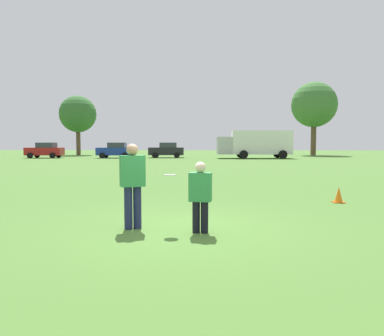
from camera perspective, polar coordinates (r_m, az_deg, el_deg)
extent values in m
plane|color=#47702D|center=(8.05, -2.15, -9.13)|extent=(163.40, 163.40, 0.00)
cylinder|color=#1E234C|center=(7.99, -9.65, -5.99)|extent=(0.17, 0.17, 0.90)
cylinder|color=#1E234C|center=(8.03, -8.31, -5.93)|extent=(0.17, 0.17, 0.90)
cube|color=#338C4C|center=(7.92, -9.04, -0.44)|extent=(0.57, 0.46, 0.65)
sphere|color=tan|center=(7.90, -9.08, 2.76)|extent=(0.25, 0.25, 0.25)
cylinder|color=black|center=(7.57, 1.91, -7.48)|extent=(0.15, 0.15, 0.64)
cylinder|color=black|center=(7.60, 0.64, -7.43)|extent=(0.15, 0.15, 0.64)
cube|color=#338C4C|center=(7.49, 1.28, -2.89)|extent=(0.47, 0.31, 0.58)
sphere|color=beige|center=(7.45, 1.28, 0.10)|extent=(0.22, 0.22, 0.22)
cylinder|color=white|center=(7.62, -3.36, -1.07)|extent=(0.27, 0.27, 0.05)
cube|color=#D8590C|center=(12.21, 21.38, -4.85)|extent=(0.32, 0.32, 0.03)
cone|color=orange|center=(12.18, 21.41, -3.74)|extent=(0.24, 0.24, 0.45)
cube|color=maroon|center=(47.67, -21.51, 2.37)|extent=(4.28, 2.01, 0.90)
cube|color=#2D333D|center=(47.57, -21.25, 3.24)|extent=(2.08, 1.74, 0.64)
cylinder|color=black|center=(47.26, -23.41, 1.76)|extent=(0.67, 0.25, 0.66)
cylinder|color=black|center=(49.10, -22.48, 1.85)|extent=(0.67, 0.25, 0.66)
cylinder|color=black|center=(46.28, -20.44, 1.80)|extent=(0.67, 0.25, 0.66)
cylinder|color=black|center=(48.16, -19.61, 1.89)|extent=(0.67, 0.25, 0.66)
cube|color=navy|center=(45.31, -11.62, 2.49)|extent=(4.28, 2.01, 0.90)
cube|color=#2D333D|center=(45.25, -11.32, 3.41)|extent=(2.08, 1.74, 0.64)
cylinder|color=black|center=(44.63, -13.51, 1.87)|extent=(0.67, 0.25, 0.66)
cylinder|color=black|center=(46.57, -12.93, 1.96)|extent=(0.67, 0.25, 0.66)
cylinder|color=black|center=(44.09, -10.21, 1.89)|extent=(0.67, 0.25, 0.66)
cylinder|color=black|center=(46.06, -9.77, 1.98)|extent=(0.67, 0.25, 0.66)
cube|color=black|center=(45.32, -3.93, 2.56)|extent=(4.28, 2.01, 0.90)
cube|color=#2D333D|center=(45.29, -3.62, 3.47)|extent=(2.08, 1.74, 0.64)
cylinder|color=black|center=(44.45, -5.69, 1.95)|extent=(0.67, 0.25, 0.66)
cylinder|color=black|center=(46.43, -5.45, 2.03)|extent=(0.67, 0.25, 0.66)
cylinder|color=black|center=(44.26, -2.33, 1.96)|extent=(0.67, 0.25, 0.66)
cylinder|color=black|center=(46.26, -2.23, 2.04)|extent=(0.67, 0.25, 0.66)
cube|color=white|center=(44.21, 10.48, 3.84)|extent=(6.92, 2.84, 2.70)
cube|color=#B2B2B7|center=(43.64, 5.03, 3.43)|extent=(1.91, 2.39, 2.00)
cylinder|color=black|center=(42.52, 7.86, 2.05)|extent=(0.97, 0.33, 0.96)
cylinder|color=black|center=(45.24, 7.38, 2.16)|extent=(0.97, 0.33, 0.96)
cylinder|color=black|center=(43.35, 13.66, 2.01)|extent=(0.97, 0.33, 0.96)
cylinder|color=black|center=(46.01, 12.85, 2.12)|extent=(0.97, 0.33, 0.96)
cylinder|color=brown|center=(57.33, -16.89, 3.75)|extent=(0.62, 0.62, 3.71)
sphere|color=#33662D|center=(57.48, -16.97, 7.85)|extent=(5.30, 5.30, 5.30)
cylinder|color=brown|center=(56.82, 17.97, 4.13)|extent=(0.75, 0.75, 4.51)
sphere|color=#3D7033|center=(57.08, 18.08, 9.15)|extent=(6.44, 6.44, 6.44)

